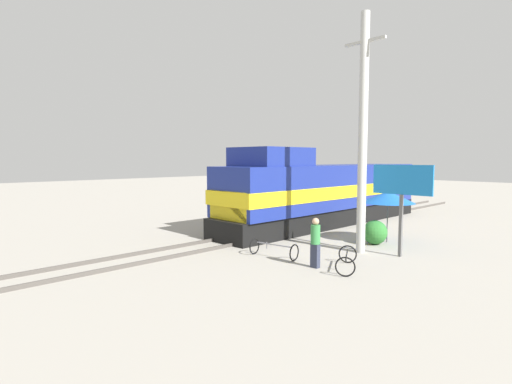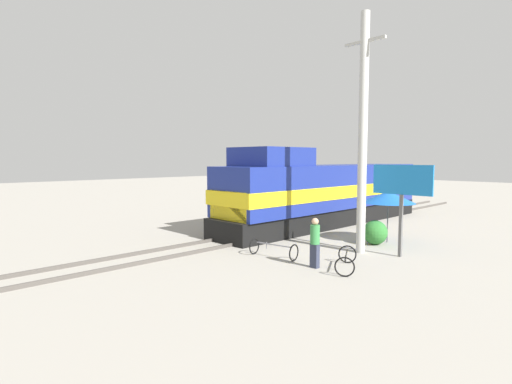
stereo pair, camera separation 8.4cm
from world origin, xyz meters
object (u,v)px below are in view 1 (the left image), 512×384
at_px(bicycle, 347,260).
at_px(utility_pole, 363,133).
at_px(person_bystander, 315,241).
at_px(vendor_umbrella, 388,197).
at_px(bicycle_spare, 274,249).
at_px(locomotive, 323,193).
at_px(billboard_sign, 402,186).

bearing_deg(bicycle, utility_pole, 81.19).
relative_size(person_bystander, bicycle, 0.92).
xyz_separation_m(vendor_umbrella, bicycle_spare, (-1.71, -5.91, -1.79)).
distance_m(locomotive, billboard_sign, 7.98).
bearing_deg(locomotive, bicycle_spare, -66.78).
xyz_separation_m(vendor_umbrella, billboard_sign, (1.69, -2.17, 0.70)).
xyz_separation_m(locomotive, bicycle, (6.33, -7.26, -1.56)).
distance_m(locomotive, utility_pole, 7.64).
relative_size(billboard_sign, bicycle_spare, 1.81).
relative_size(locomotive, bicycle, 8.38).
bearing_deg(person_bystander, vendor_umbrella, 93.23).
xyz_separation_m(utility_pole, bicycle_spare, (-1.92, -3.24, -4.60)).
xyz_separation_m(utility_pole, person_bystander, (0.13, -3.25, -3.96)).
distance_m(utility_pole, billboard_sign, 2.63).
distance_m(locomotive, person_bystander, 9.59).
height_order(locomotive, bicycle_spare, locomotive).
height_order(utility_pole, vendor_umbrella, utility_pole).
height_order(locomotive, bicycle, locomotive).
distance_m(utility_pole, bicycle_spare, 5.94).
xyz_separation_m(locomotive, utility_pole, (5.29, -4.61, 3.03)).
height_order(vendor_umbrella, billboard_sign, billboard_sign).
bearing_deg(utility_pole, vendor_umbrella, 94.46).
height_order(billboard_sign, person_bystander, billboard_sign).
xyz_separation_m(locomotive, vendor_umbrella, (5.08, -1.95, 0.22)).
relative_size(locomotive, person_bystander, 9.10).
xyz_separation_m(vendor_umbrella, person_bystander, (0.33, -5.91, -1.14)).
relative_size(locomotive, vendor_umbrella, 6.74).
distance_m(vendor_umbrella, billboard_sign, 2.84).
distance_m(utility_pole, bicycle, 5.41).
bearing_deg(locomotive, person_bystander, -55.43).
relative_size(vendor_umbrella, billboard_sign, 0.66).
height_order(locomotive, person_bystander, locomotive).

